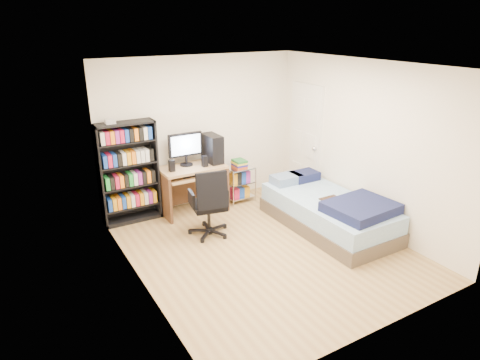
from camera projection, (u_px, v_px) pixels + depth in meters
room at (267, 164)px, 5.56m from camera, size 3.58×4.08×2.58m
media_shelf at (128, 172)px, 6.57m from camera, size 0.90×0.30×1.66m
computer_desk at (197, 169)px, 7.02m from camera, size 1.05×0.61×1.32m
office_chair at (210, 214)px, 6.27m from camera, size 0.72×0.72×1.04m
wire_cart at (240, 174)px, 7.42m from camera, size 0.48×0.34×0.76m
bed at (329, 211)px, 6.51m from camera, size 1.08×2.16×0.62m
door at (305, 141)px, 7.56m from camera, size 0.12×0.80×2.00m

